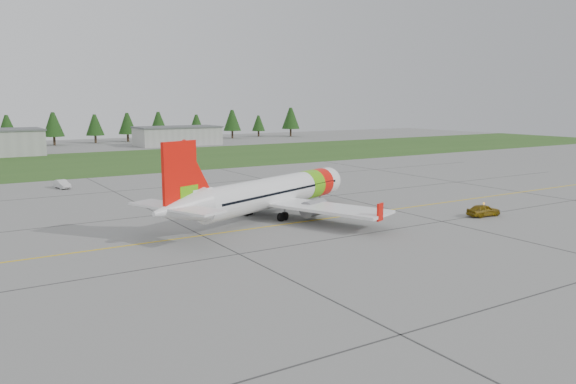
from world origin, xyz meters
TOP-DOWN VIEW (x-y plane):
  - ground at (0.00, 0.00)m, footprint 320.00×320.00m
  - aircraft at (-4.63, 12.38)m, footprint 29.74×28.25m
  - follow_me_car at (16.20, -0.51)m, footprint 1.56×1.78m
  - service_van at (-20.80, 47.30)m, footprint 1.59×1.53m
  - grass_strip at (0.00, 82.00)m, footprint 320.00×50.00m
  - taxi_guideline at (0.00, 8.00)m, footprint 120.00×0.25m
  - hangar_east at (25.00, 118.00)m, footprint 24.00×12.00m
  - treeline at (0.00, 138.00)m, footprint 160.00×8.00m

SIDE VIEW (x-z plane):
  - ground at x=0.00m, z-range 0.00..0.00m
  - taxi_guideline at x=0.00m, z-range 0.00..0.02m
  - grass_strip at x=0.00m, z-range 0.00..0.03m
  - service_van at x=-20.80m, z-range 0.00..3.91m
  - follow_me_car at x=16.20m, z-range 0.00..4.10m
  - hangar_east at x=25.00m, z-range 0.00..5.20m
  - aircraft at x=-4.63m, z-range -2.00..7.44m
  - treeline at x=0.00m, z-range 0.00..10.00m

